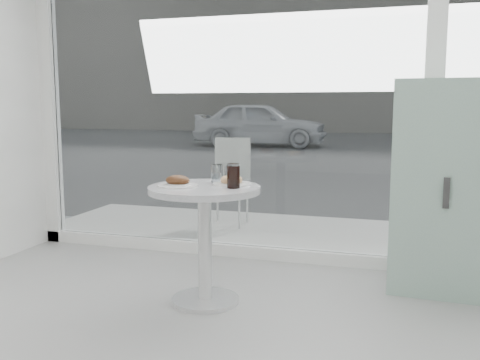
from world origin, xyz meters
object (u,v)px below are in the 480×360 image
(car_white, at_px, (261,124))
(cola_glass, at_px, (233,176))
(main_table, at_px, (205,220))
(mint_cabinet, at_px, (444,188))
(plate_fritter, at_px, (178,182))
(water_tumbler_b, at_px, (230,175))
(patio_chair, at_px, (230,175))
(plate_donut, at_px, (231,182))
(water_tumbler_a, at_px, (217,175))

(car_white, relative_size, cola_glass, 26.78)
(cola_glass, bearing_deg, car_white, 104.31)
(main_table, distance_m, mint_cabinet, 1.64)
(plate_fritter, relative_size, water_tumbler_b, 2.39)
(plate_fritter, bearing_deg, patio_chair, 99.50)
(main_table, height_order, mint_cabinet, mint_cabinet)
(car_white, relative_size, plate_donut, 16.73)
(water_tumbler_a, bearing_deg, plate_fritter, -129.78)
(patio_chair, height_order, water_tumbler_a, patio_chair)
(plate_donut, height_order, water_tumbler_b, water_tumbler_b)
(water_tumbler_a, relative_size, water_tumbler_b, 1.14)
(plate_fritter, distance_m, cola_glass, 0.36)
(plate_donut, bearing_deg, plate_fritter, -152.27)
(car_white, xyz_separation_m, plate_donut, (3.29, -12.99, 0.09))
(mint_cabinet, relative_size, car_white, 0.35)
(mint_cabinet, height_order, car_white, mint_cabinet)
(plate_donut, bearing_deg, cola_glass, -66.69)
(plate_fritter, bearing_deg, car_white, 102.79)
(mint_cabinet, bearing_deg, plate_donut, -153.08)
(car_white, distance_m, cola_glass, 13.54)
(mint_cabinet, relative_size, water_tumbler_a, 11.88)
(plate_donut, bearing_deg, water_tumbler_a, 153.17)
(car_white, bearing_deg, water_tumbler_b, -169.86)
(main_table, xyz_separation_m, mint_cabinet, (1.48, 0.69, 0.18))
(cola_glass, bearing_deg, main_table, 175.93)
(main_table, bearing_deg, cola_glass, -4.07)
(patio_chair, xyz_separation_m, water_tumbler_a, (0.54, -1.91, 0.27))
(mint_cabinet, bearing_deg, main_table, -151.57)
(main_table, distance_m, water_tumbler_b, 0.36)
(patio_chair, bearing_deg, plate_donut, -73.83)
(water_tumbler_b, bearing_deg, plate_fritter, -132.18)
(main_table, xyz_separation_m, cola_glass, (0.20, -0.01, 0.29))
(plate_donut, xyz_separation_m, water_tumbler_a, (-0.12, 0.06, 0.03))
(plate_donut, distance_m, water_tumbler_a, 0.14)
(plate_fritter, distance_m, water_tumbler_b, 0.38)
(mint_cabinet, xyz_separation_m, patio_chair, (-1.99, 1.39, -0.17))
(main_table, height_order, car_white, car_white)
(plate_donut, distance_m, water_tumbler_b, 0.13)
(plate_donut, relative_size, water_tumbler_b, 2.30)
(main_table, xyz_separation_m, plate_fritter, (-0.16, -0.05, 0.25))
(patio_chair, height_order, car_white, car_white)
(plate_fritter, bearing_deg, plate_donut, 27.73)
(main_table, bearing_deg, plate_fritter, -162.71)
(mint_cabinet, relative_size, plate_donut, 5.92)
(mint_cabinet, height_order, plate_fritter, mint_cabinet)
(main_table, relative_size, water_tumbler_b, 7.20)
(main_table, bearing_deg, patio_chair, 103.92)
(main_table, height_order, cola_glass, cola_glass)
(patio_chair, distance_m, plate_fritter, 2.17)
(main_table, distance_m, water_tumbler_a, 0.32)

